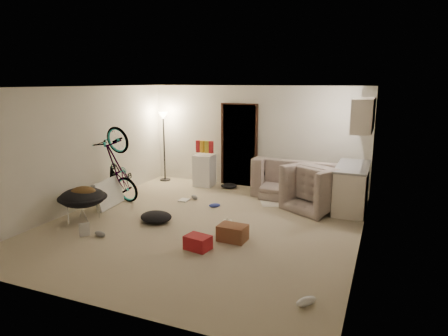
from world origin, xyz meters
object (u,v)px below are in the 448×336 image
at_px(armchair, 320,193).
at_px(tv_box, 108,193).
at_px(kitchen_counter, 352,188).
at_px(juicer, 227,224).
at_px(drink_case_b, 198,242).
at_px(bicycle, 118,182).
at_px(saucer_chair, 83,202).
at_px(sofa, 304,183).
at_px(floor_lamp, 164,132).
at_px(mini_fridge, 204,170).
at_px(drink_case_a, 233,233).

xyz_separation_m(armchair, tv_box, (-4.13, -1.58, -0.05)).
bearing_deg(kitchen_counter, juicer, -132.70).
xyz_separation_m(tv_box, drink_case_b, (2.70, -1.25, -0.18)).
xyz_separation_m(kitchen_counter, tv_box, (-4.73, -1.82, -0.15)).
distance_m(bicycle, drink_case_b, 3.16).
relative_size(kitchen_counter, bicycle, 0.88).
relative_size(saucer_chair, drink_case_b, 2.34).
bearing_deg(saucer_chair, drink_case_b, -7.73).
bearing_deg(sofa, armchair, 127.33).
relative_size(armchair, saucer_chair, 1.17).
bearing_deg(floor_lamp, armchair, -11.83).
distance_m(floor_lamp, sofa, 3.89).
bearing_deg(tv_box, bicycle, 83.65).
bearing_deg(kitchen_counter, floor_lamp, 172.34).
xyz_separation_m(mini_fridge, drink_case_a, (1.96, -3.07, -0.26)).
xyz_separation_m(kitchen_counter, sofa, (-1.07, 0.45, -0.11)).
bearing_deg(sofa, tv_box, 34.40).
height_order(kitchen_counter, saucer_chair, kitchen_counter).
bearing_deg(bicycle, armchair, -65.96).
bearing_deg(juicer, saucer_chair, -166.73).
relative_size(sofa, mini_fridge, 2.84).
bearing_deg(bicycle, tv_box, -172.47).
distance_m(sofa, juicer, 2.68).
bearing_deg(drink_case_b, drink_case_a, 65.69).
bearing_deg(juicer, kitchen_counter, 47.30).
relative_size(sofa, tv_box, 2.54).
relative_size(sofa, drink_case_a, 4.84).
distance_m(sofa, mini_fridge, 2.55).
relative_size(floor_lamp, kitchen_counter, 1.21).
bearing_deg(saucer_chair, bicycle, 95.83).
bearing_deg(armchair, juicer, 84.74).
height_order(sofa, armchair, armchair).
bearing_deg(tv_box, floor_lamp, 85.97).
relative_size(kitchen_counter, tv_box, 1.70).
height_order(floor_lamp, drink_case_a, floor_lamp).
height_order(tv_box, juicer, tv_box).
xyz_separation_m(bicycle, juicer, (2.81, -0.62, -0.35)).
height_order(sofa, drink_case_b, sofa).
height_order(mini_fridge, drink_case_a, mini_fridge).
bearing_deg(juicer, drink_case_a, -58.39).
xyz_separation_m(floor_lamp, tv_box, (0.10, -2.47, -1.02)).
distance_m(floor_lamp, drink_case_a, 4.64).
height_order(sofa, mini_fridge, mini_fridge).
distance_m(sofa, drink_case_a, 3.03).
relative_size(bicycle, drink_case_b, 4.45).
xyz_separation_m(floor_lamp, armchair, (4.23, -0.89, -0.96)).
xyz_separation_m(floor_lamp, drink_case_b, (2.80, -3.71, -1.20)).
bearing_deg(floor_lamp, drink_case_b, -52.98).
relative_size(bicycle, tv_box, 1.94).
height_order(floor_lamp, drink_case_b, floor_lamp).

